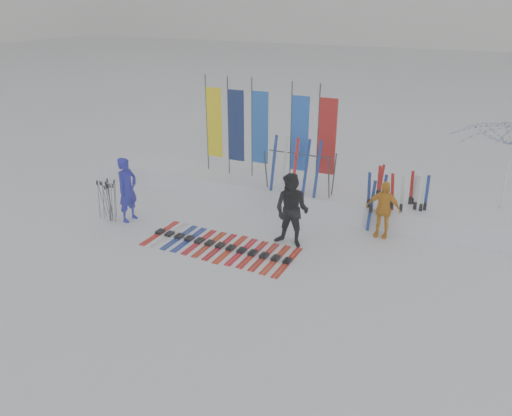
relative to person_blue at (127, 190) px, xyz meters
The scene contains 11 objects.
ground 4.11m from the person_blue, 19.12° to the right, with size 120.00×120.00×0.00m, color white.
snow_bank 5.05m from the person_blue, 41.02° to the left, with size 14.00×1.60×0.60m, color white.
person_blue is the anchor object (origin of this frame).
person_black 4.91m from the person_blue, ahead, with size 0.96×0.75×1.98m, color black.
person_yellow 7.22m from the person_blue, 17.18° to the left, with size 0.93×0.39×1.59m, color orange.
tent_canopy 10.74m from the person_blue, 24.56° to the left, with size 3.30×3.36×3.02m, color white.
ski_row 3.39m from the person_blue, ahead, with size 4.01×1.70×0.07m.
pole_cluster 0.68m from the person_blue, 156.49° to the right, with size 0.81×0.60×1.25m.
feather_flags 4.61m from the person_blue, 51.46° to the left, with size 4.51×0.20×3.20m.
ski_rack 5.10m from the person_blue, 34.64° to the left, with size 2.04×0.80×1.23m.
upright_skis 7.68m from the person_blue, 22.64° to the left, with size 1.55×1.18×1.69m.
Camera 1 is at (5.41, -9.18, 6.07)m, focal length 35.00 mm.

